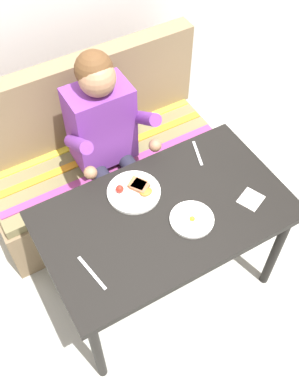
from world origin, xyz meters
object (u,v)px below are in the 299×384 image
Objects in this scene: person at (107,135)px; fork at (198,153)px; couch at (101,163)px; table at (165,222)px; plate_eggs at (192,219)px; knife at (92,273)px; napkin at (251,199)px; plate_breakfast at (135,191)px.

fork is at bearing -44.77° from person.
couch is 8.47× the size of fork.
couch is (0.00, 0.76, -0.32)m from table.
plate_eggs is (0.10, -0.69, -0.00)m from person.
table is 0.99× the size of person.
knife reaches higher than table.
person is at bearing -93.90° from couch.
couch is 0.75m from fork.
plate_eggs reaches higher than knife.
napkin is (0.40, -0.91, 0.40)m from couch.
table is 4.57× the size of plate_breakfast.
fork is (0.26, 0.34, -0.01)m from plate_eggs.
fork is (0.34, 0.24, 0.08)m from table.
napkin reaches higher than knife.
person reaches higher than knife.
knife is at bearing -121.27° from person.
knife is (-0.37, -0.29, -0.01)m from plate_breakfast.
plate_breakfast is (-0.06, -0.41, 0.00)m from person.
plate_eggs reaches higher than napkin.
couch is 7.20× the size of knife.
plate_eggs is (0.08, -0.10, 0.09)m from table.
knife is (-0.43, -0.71, -0.01)m from person.
plate_breakfast reaches higher than table.
napkin is (0.40, -0.14, 0.09)m from table.
plate_eggs is 0.43m from fork.
person is at bearing 82.18° from plate_breakfast.
knife is at bearing -136.91° from fork.
couch reaches higher than fork.
fork is at bearing 34.91° from table.
table is at bearing -126.37° from fork.
person is 6.06× the size of knife.
fork is (-0.06, 0.38, -0.00)m from napkin.
knife is at bearing -178.31° from plate_eggs.
couch is at bearing 53.60° from knife.
couch is 5.48× the size of plate_breakfast.
person is at bearing 119.20° from napkin.
fork is at bearing 14.54° from knife.
knife is (-0.44, -0.88, 0.40)m from couch.
knife is at bearing 178.14° from napkin.
plate_breakfast is at bearing 111.14° from table.
table is 0.43m from napkin.
napkin is 0.39m from fork.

